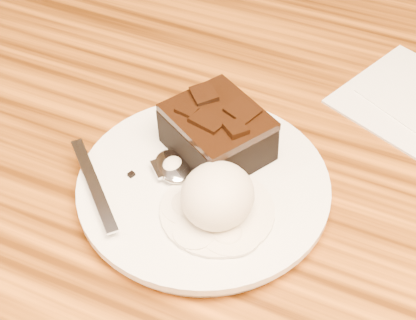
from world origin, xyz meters
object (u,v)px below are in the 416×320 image
at_px(brownie, 217,135).
at_px(plate, 204,189).
at_px(ice_cream_scoop, 218,196).
at_px(spoon, 172,168).

bearing_deg(brownie, plate, -82.66).
distance_m(ice_cream_scoop, spoon, 0.07).
distance_m(plate, ice_cream_scoop, 0.05).
xyz_separation_m(plate, spoon, (-0.03, 0.00, 0.01)).
relative_size(ice_cream_scoop, spoon, 0.38).
relative_size(brownie, ice_cream_scoop, 1.31).
distance_m(brownie, spoon, 0.05).
xyz_separation_m(ice_cream_scoop, spoon, (-0.06, 0.03, -0.02)).
bearing_deg(spoon, ice_cream_scoop, -72.87).
distance_m(brownie, ice_cream_scoop, 0.08).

